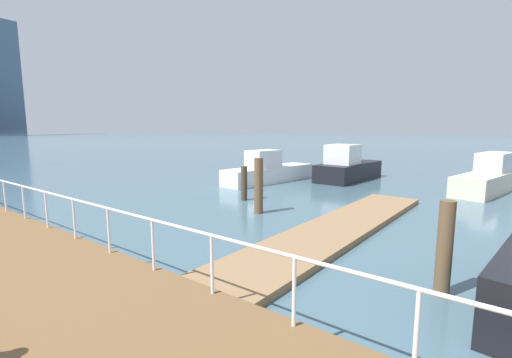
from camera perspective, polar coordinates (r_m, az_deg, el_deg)
ground_plane at (r=18.26m, az=-27.85°, el=-2.94°), size 300.00×300.00×0.00m
floating_dock at (r=11.44m, az=12.56°, el=-8.01°), size 12.37×2.00×0.18m
boardwalk_railing at (r=7.43m, az=-16.34°, el=-7.90°), size 0.06×29.89×1.08m
dock_piling_0 at (r=7.84m, az=28.09°, el=-9.90°), size 0.29×0.29×1.90m
dock_piling_2 at (r=13.44m, az=0.42°, el=-1.11°), size 0.34×0.34×2.12m
dock_piling_3 at (r=15.89m, az=-1.93°, el=-0.70°), size 0.28×0.28×1.54m
moored_boat_1 at (r=22.70m, az=14.52°, el=1.79°), size 5.56×2.26×2.23m
moored_boat_3 at (r=21.08m, az=1.92°, el=1.26°), size 6.48×2.45×1.94m
moored_boat_4 at (r=21.87m, az=33.64°, el=0.26°), size 7.03×2.81×1.96m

